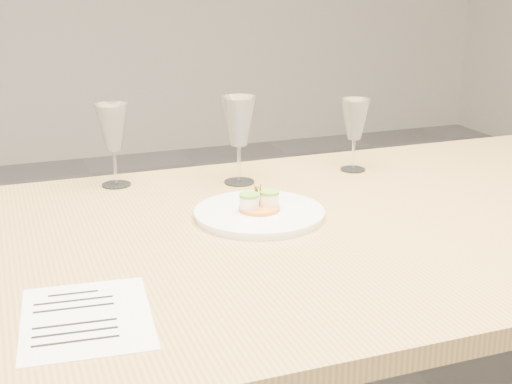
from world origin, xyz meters
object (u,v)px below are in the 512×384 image
object	(u,v)px
dinner_plate	(259,212)
recipe_sheet	(86,318)
dining_table	(281,259)
wine_glass_0	(113,129)
wine_glass_2	(355,121)
wine_glass_1	(239,123)

from	to	relation	value
dinner_plate	recipe_sheet	world-z (taller)	dinner_plate
dining_table	wine_glass_0	xyz separation A→B (m)	(-0.26, 0.41, 0.21)
wine_glass_0	wine_glass_2	bearing A→B (deg)	-7.73
dinner_plate	wine_glass_0	xyz separation A→B (m)	(-0.25, 0.33, 0.13)
dining_table	wine_glass_2	size ratio (longest dim) A/B	12.94
dinner_plate	wine_glass_2	bearing A→B (deg)	35.19
recipe_sheet	wine_glass_0	distance (m)	0.69
dining_table	wine_glass_0	bearing A→B (deg)	123.11
recipe_sheet	wine_glass_2	world-z (taller)	wine_glass_2
wine_glass_0	wine_glass_1	bearing A→B (deg)	-16.06
wine_glass_0	wine_glass_2	world-z (taller)	wine_glass_0
dinner_plate	recipe_sheet	xyz separation A→B (m)	(-0.40, -0.33, -0.01)
wine_glass_0	wine_glass_2	distance (m)	0.60
dining_table	wine_glass_2	xyz separation A→B (m)	(0.33, 0.32, 0.20)
dining_table	wine_glass_2	bearing A→B (deg)	44.23
wine_glass_1	wine_glass_2	world-z (taller)	wine_glass_1
wine_glass_1	wine_glass_2	distance (m)	0.31
dinner_plate	wine_glass_1	xyz separation A→B (m)	(0.04, 0.25, 0.14)
recipe_sheet	wine_glass_2	size ratio (longest dim) A/B	1.42
wine_glass_0	wine_glass_1	size ratio (longest dim) A/B	0.94
dining_table	wine_glass_0	distance (m)	0.53
wine_glass_0	wine_glass_1	distance (m)	0.30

